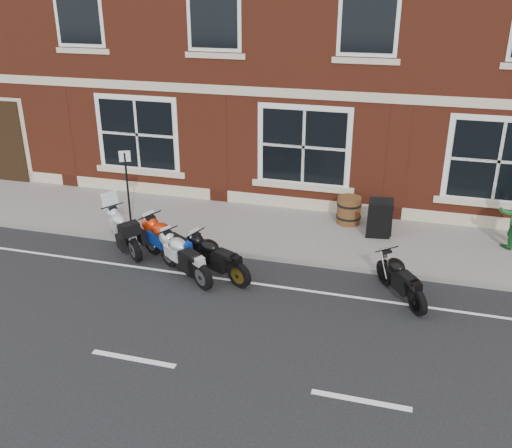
# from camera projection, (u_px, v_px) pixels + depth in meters

# --- Properties ---
(ground) EXTENTS (80.00, 80.00, 0.00)m
(ground) POSITION_uv_depth(u_px,v_px,m) (195.00, 280.00, 12.75)
(ground) COLOR black
(ground) RESTS_ON ground
(sidewalk) EXTENTS (30.00, 3.00, 0.12)m
(sidewalk) POSITION_uv_depth(u_px,v_px,m) (236.00, 226.00, 15.37)
(sidewalk) COLOR slate
(sidewalk) RESTS_ON ground
(kerb) EXTENTS (30.00, 0.16, 0.12)m
(kerb) POSITION_uv_depth(u_px,v_px,m) (216.00, 251.00, 13.98)
(kerb) COLOR slate
(kerb) RESTS_ON ground
(moto_touring_silver) EXTENTS (1.55, 1.50, 1.34)m
(moto_touring_silver) POSITION_uv_depth(u_px,v_px,m) (125.00, 229.00, 14.01)
(moto_touring_silver) COLOR black
(moto_touring_silver) RESTS_ON ground
(moto_sport_red) EXTENTS (1.95, 1.31, 1.00)m
(moto_sport_red) POSITION_uv_depth(u_px,v_px,m) (170.00, 241.00, 13.25)
(moto_sport_red) COLOR black
(moto_sport_red) RESTS_ON ground
(moto_sport_black) EXTENTS (1.82, 0.97, 0.88)m
(moto_sport_black) POSITION_uv_depth(u_px,v_px,m) (217.00, 256.00, 12.71)
(moto_sport_black) COLOR black
(moto_sport_black) RESTS_ON ground
(moto_sport_silver) EXTENTS (1.71, 1.26, 0.90)m
(moto_sport_silver) POSITION_uv_depth(u_px,v_px,m) (185.00, 255.00, 12.71)
(moto_sport_silver) COLOR black
(moto_sport_silver) RESTS_ON ground
(moto_naked_black) EXTENTS (1.12, 1.63, 0.84)m
(moto_naked_black) POSITION_uv_depth(u_px,v_px,m) (402.00, 277.00, 11.86)
(moto_naked_black) COLOR black
(moto_naked_black) RESTS_ON ground
(a_board_sign) EXTENTS (0.66, 0.49, 1.01)m
(a_board_sign) POSITION_uv_depth(u_px,v_px,m) (380.00, 219.00, 14.34)
(a_board_sign) COLOR black
(a_board_sign) RESTS_ON sidewalk
(barrel_planter) EXTENTS (0.66, 0.66, 0.74)m
(barrel_planter) POSITION_uv_depth(u_px,v_px,m) (349.00, 210.00, 15.27)
(barrel_planter) COLOR #512715
(barrel_planter) RESTS_ON sidewalk
(parking_sign) EXTENTS (0.27, 0.14, 2.04)m
(parking_sign) POSITION_uv_depth(u_px,v_px,m) (127.00, 183.00, 14.85)
(parking_sign) COLOR black
(parking_sign) RESTS_ON sidewalk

